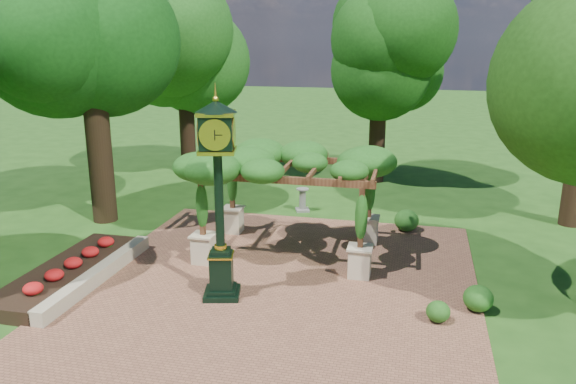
# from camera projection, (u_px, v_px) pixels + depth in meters

# --- Properties ---
(ground) EXTENTS (120.00, 120.00, 0.00)m
(ground) POSITION_uv_depth(u_px,v_px,m) (264.00, 310.00, 13.13)
(ground) COLOR #1E4714
(ground) RESTS_ON ground
(brick_plaza) EXTENTS (10.00, 12.00, 0.04)m
(brick_plaza) POSITION_uv_depth(u_px,v_px,m) (274.00, 291.00, 14.06)
(brick_plaza) COLOR brown
(brick_plaza) RESTS_ON ground
(border_wall) EXTENTS (0.35, 5.00, 0.40)m
(border_wall) POSITION_uv_depth(u_px,v_px,m) (98.00, 275.00, 14.56)
(border_wall) COLOR #C6B793
(border_wall) RESTS_ON ground
(flower_bed) EXTENTS (1.50, 5.00, 0.36)m
(flower_bed) POSITION_uv_depth(u_px,v_px,m) (68.00, 273.00, 14.77)
(flower_bed) COLOR red
(flower_bed) RESTS_ON ground
(pedestal_clock) EXTENTS (1.16, 1.16, 4.87)m
(pedestal_clock) POSITION_uv_depth(u_px,v_px,m) (218.00, 183.00, 13.02)
(pedestal_clock) COLOR black
(pedestal_clock) RESTS_ON brick_plaza
(pergola) EXTENTS (5.09, 3.23, 3.19)m
(pergola) POSITION_uv_depth(u_px,v_px,m) (290.00, 167.00, 15.92)
(pergola) COLOR beige
(pergola) RESTS_ON brick_plaza
(sundial) EXTENTS (0.61, 0.61, 0.86)m
(sundial) POSITION_uv_depth(u_px,v_px,m) (303.00, 201.00, 20.54)
(sundial) COLOR gray
(sundial) RESTS_ON ground
(shrub_front) EXTENTS (0.70, 0.70, 0.48)m
(shrub_front) POSITION_uv_depth(u_px,v_px,m) (438.00, 312.00, 12.46)
(shrub_front) COLOR #205016
(shrub_front) RESTS_ON brick_plaza
(shrub_mid) EXTENTS (0.85, 0.85, 0.62)m
(shrub_mid) POSITION_uv_depth(u_px,v_px,m) (478.00, 298.00, 12.94)
(shrub_mid) COLOR #225818
(shrub_mid) RESTS_ON brick_plaza
(shrub_back) EXTENTS (0.98, 0.98, 0.71)m
(shrub_back) POSITION_uv_depth(u_px,v_px,m) (407.00, 220.00, 18.31)
(shrub_back) COLOR #245C1A
(shrub_back) RESTS_ON brick_plaza
(tree_west_far) EXTENTS (4.68, 4.68, 8.19)m
(tree_west_far) POSITION_uv_depth(u_px,v_px,m) (184.00, 50.00, 25.02)
(tree_west_far) COLOR black
(tree_west_far) RESTS_ON ground
(tree_north) EXTENTS (4.16, 4.16, 8.13)m
(tree_north) POSITION_uv_depth(u_px,v_px,m) (381.00, 52.00, 23.47)
(tree_north) COLOR #321D14
(tree_north) RESTS_ON ground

